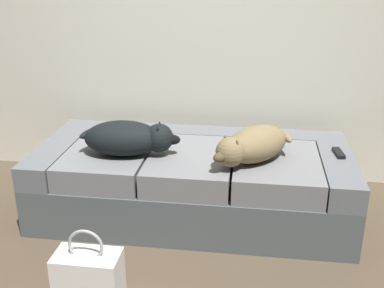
{
  "coord_description": "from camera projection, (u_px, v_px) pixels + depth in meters",
  "views": [
    {
      "loc": [
        0.37,
        -1.67,
        1.56
      ],
      "look_at": [
        0.0,
        1.01,
        0.5
      ],
      "focal_mm": 44.23,
      "sensor_mm": 36.0,
      "label": 1
    }
  ],
  "objects": [
    {
      "name": "dog_dark",
      "position": [
        129.0,
        138.0,
        2.84
      ],
      "size": [
        0.62,
        0.3,
        0.21
      ],
      "color": "black",
      "rests_on": "couch"
    },
    {
      "name": "tv_remote",
      "position": [
        339.0,
        153.0,
        2.87
      ],
      "size": [
        0.06,
        0.15,
        0.02
      ],
      "primitive_type": "cube",
      "rotation": [
        0.0,
        0.0,
        0.12
      ],
      "color": "black",
      "rests_on": "couch"
    },
    {
      "name": "dog_tan",
      "position": [
        252.0,
        145.0,
        2.74
      ],
      "size": [
        0.49,
        0.53,
        0.21
      ],
      "color": "olive",
      "rests_on": "couch"
    },
    {
      "name": "handbag",
      "position": [
        88.0,
        275.0,
        2.3
      ],
      "size": [
        0.32,
        0.18,
        0.38
      ],
      "color": "white",
      "rests_on": "ground"
    },
    {
      "name": "couch",
      "position": [
        193.0,
        181.0,
        3.05
      ],
      "size": [
        1.96,
        0.91,
        0.45
      ],
      "color": "#4E5557",
      "rests_on": "ground"
    }
  ]
}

